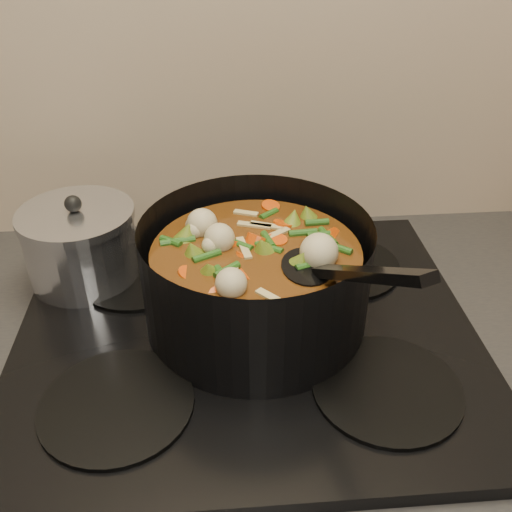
{
  "coord_description": "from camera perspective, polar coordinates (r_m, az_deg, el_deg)",
  "views": [
    {
      "loc": [
        -0.04,
        1.33,
        1.44
      ],
      "look_at": [
        0.01,
        1.95,
        1.03
      ],
      "focal_mm": 40.0,
      "sensor_mm": 36.0,
      "label": 1
    }
  ],
  "objects": [
    {
      "name": "stovetop",
      "position": [
        0.79,
        -0.94,
        -7.51
      ],
      "size": [
        0.62,
        0.54,
        0.03
      ],
      "color": "black",
      "rests_on": "counter"
    },
    {
      "name": "stockpot",
      "position": [
        0.76,
        0.04,
        -2.23
      ],
      "size": [
        0.35,
        0.4,
        0.22
      ],
      "rotation": [
        0.0,
        0.0,
        0.19
      ],
      "color": "black",
      "rests_on": "stovetop"
    },
    {
      "name": "saucepan",
      "position": [
        0.89,
        -17.09,
        1.13
      ],
      "size": [
        0.17,
        0.17,
        0.14
      ],
      "rotation": [
        0.0,
        0.0,
        -0.2
      ],
      "color": "silver",
      "rests_on": "stovetop"
    }
  ]
}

